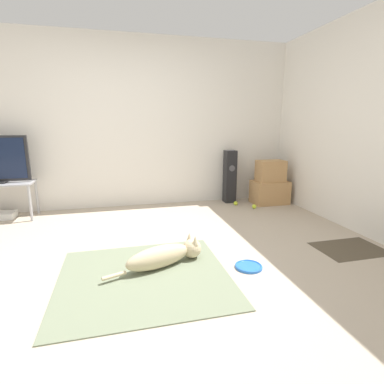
% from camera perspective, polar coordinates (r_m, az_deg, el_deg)
% --- Properties ---
extents(ground_plane, '(12.00, 12.00, 0.00)m').
position_cam_1_polar(ground_plane, '(2.95, -9.42, -13.03)').
color(ground_plane, '#B2A38E').
extents(wall_back, '(8.00, 0.06, 2.55)m').
position_cam_1_polar(wall_back, '(4.76, -12.20, 12.58)').
color(wall_back, silver).
rests_on(wall_back, ground_plane).
extents(area_rug, '(1.43, 1.33, 0.01)m').
position_cam_1_polar(area_rug, '(2.69, -9.04, -15.69)').
color(area_rug, slate).
rests_on(area_rug, ground_plane).
extents(dog, '(0.92, 0.41, 0.24)m').
position_cam_1_polar(dog, '(2.80, -4.93, -11.86)').
color(dog, beige).
rests_on(dog, area_rug).
extents(frisbee, '(0.25, 0.25, 0.03)m').
position_cam_1_polar(frisbee, '(2.86, 10.74, -13.75)').
color(frisbee, blue).
rests_on(frisbee, ground_plane).
extents(cardboard_box_lower, '(0.57, 0.36, 0.37)m').
position_cam_1_polar(cardboard_box_lower, '(5.04, 14.57, -0.04)').
color(cardboard_box_lower, tan).
rests_on(cardboard_box_lower, ground_plane).
extents(cardboard_box_upper, '(0.43, 0.28, 0.34)m').
position_cam_1_polar(cardboard_box_upper, '(4.97, 14.75, 3.90)').
color(cardboard_box_upper, tan).
rests_on(cardboard_box_upper, cardboard_box_lower).
extents(floor_speaker, '(0.18, 0.18, 0.86)m').
position_cam_1_polar(floor_speaker, '(4.96, 7.20, 2.93)').
color(floor_speaker, black).
rests_on(floor_speaker, ground_plane).
extents(tennis_ball_by_boxes, '(0.07, 0.07, 0.07)m').
position_cam_1_polar(tennis_ball_by_boxes, '(4.71, 11.77, -2.72)').
color(tennis_ball_by_boxes, '#C6E033').
rests_on(tennis_ball_by_boxes, ground_plane).
extents(tennis_ball_near_speaker, '(0.07, 0.07, 0.07)m').
position_cam_1_polar(tennis_ball_near_speaker, '(4.85, 8.31, -2.13)').
color(tennis_ball_near_speaker, '#C6E033').
rests_on(tennis_ball_near_speaker, ground_plane).
extents(game_console, '(0.33, 0.25, 0.08)m').
position_cam_1_polar(game_console, '(4.91, -32.43, -3.79)').
color(game_console, white).
rests_on(game_console, ground_plane).
extents(door_mat, '(0.69, 0.50, 0.01)m').
position_cam_1_polar(door_mat, '(3.60, 27.86, -9.51)').
color(door_mat, '#4C4233').
rests_on(door_mat, ground_plane).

